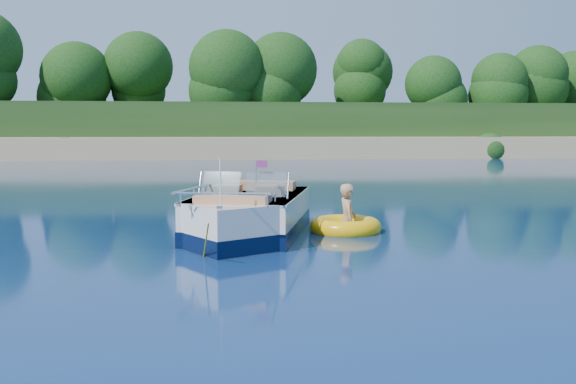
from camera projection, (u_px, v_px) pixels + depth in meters
name	position (u px, v px, depth m)	size (l,w,h in m)	color
ground	(394.00, 269.00, 9.24)	(160.00, 160.00, 0.00)	#091F41
shoreline	(243.00, 139.00, 72.28)	(170.00, 59.00, 6.00)	tan
treeline	(253.00, 84.00, 49.32)	(150.00, 7.12, 8.19)	black
motorboat	(247.00, 219.00, 12.01)	(2.69, 5.22, 1.77)	silver
tow_tube	(345.00, 227.00, 12.63)	(1.81, 1.81, 0.37)	#FFB60A
boy	(347.00, 231.00, 12.69)	(0.55, 0.36, 1.50)	tan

